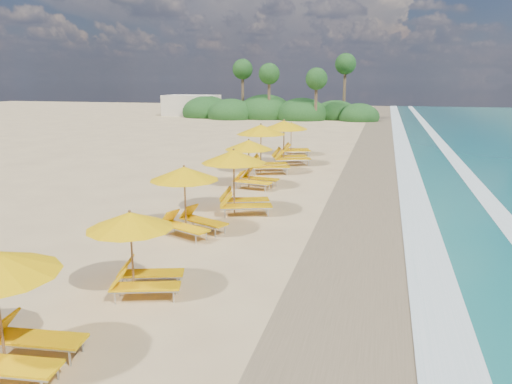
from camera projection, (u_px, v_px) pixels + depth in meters
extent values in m
plane|color=tan|center=(256.00, 226.00, 16.74)|extent=(160.00, 160.00, 0.00)
cube|color=#8E7755|center=(374.00, 235.00, 15.74)|extent=(4.00, 160.00, 0.01)
cube|color=white|center=(423.00, 238.00, 15.36)|extent=(1.20, 160.00, 0.01)
cylinder|color=olive|center=(132.00, 254.00, 11.28)|extent=(0.05, 0.05, 1.96)
cone|color=#FAB705|center=(130.00, 220.00, 11.09)|extent=(2.53, 2.53, 0.39)
sphere|color=olive|center=(129.00, 211.00, 11.04)|extent=(0.07, 0.07, 0.07)
cylinder|color=olive|center=(185.00, 200.00, 15.77)|extent=(0.05, 0.05, 2.18)
cone|color=#FAB705|center=(184.00, 173.00, 15.56)|extent=(2.93, 2.93, 0.44)
sphere|color=olive|center=(184.00, 166.00, 15.50)|extent=(0.08, 0.08, 0.08)
cylinder|color=olive|center=(234.00, 182.00, 18.09)|extent=(0.06, 0.06, 2.36)
cone|color=#FAB705|center=(234.00, 156.00, 17.87)|extent=(3.12, 3.12, 0.48)
sphere|color=olive|center=(234.00, 149.00, 17.81)|extent=(0.08, 0.08, 0.08)
cylinder|color=olive|center=(249.00, 164.00, 22.49)|extent=(0.05, 0.05, 2.19)
cone|color=#FAB705|center=(249.00, 145.00, 22.28)|extent=(2.59, 2.59, 0.44)
sphere|color=olive|center=(249.00, 139.00, 22.23)|extent=(0.08, 0.08, 0.08)
cylinder|color=olive|center=(261.00, 149.00, 25.84)|extent=(0.06, 0.06, 2.57)
cone|color=#FAB705|center=(261.00, 129.00, 25.60)|extent=(3.37, 3.37, 0.52)
sphere|color=olive|center=(261.00, 124.00, 25.53)|extent=(0.09, 0.09, 0.09)
cylinder|color=olive|center=(284.00, 143.00, 28.38)|extent=(0.06, 0.06, 2.56)
cone|color=#FAB705|center=(284.00, 125.00, 28.14)|extent=(3.44, 3.44, 0.51)
sphere|color=olive|center=(284.00, 120.00, 28.08)|extent=(0.09, 0.09, 0.09)
cylinder|color=olive|center=(291.00, 139.00, 32.03)|extent=(0.05, 0.05, 2.14)
cone|color=#FAB705|center=(291.00, 126.00, 31.83)|extent=(2.76, 2.76, 0.43)
sphere|color=olive|center=(291.00, 122.00, 31.77)|extent=(0.08, 0.08, 0.08)
ellipsoid|color=#163D14|center=(302.00, 115.00, 60.44)|extent=(6.40, 6.40, 4.16)
ellipsoid|color=#163D14|center=(265.00, 113.00, 62.61)|extent=(7.20, 7.20, 4.68)
ellipsoid|color=#163D14|center=(231.00, 114.00, 61.76)|extent=(6.00, 6.00, 3.90)
ellipsoid|color=#163D14|center=(335.00, 115.00, 61.34)|extent=(5.60, 5.60, 3.64)
ellipsoid|color=#163D14|center=(207.00, 112.00, 64.63)|extent=(6.60, 6.60, 4.29)
ellipsoid|color=#163D14|center=(359.00, 117.00, 58.72)|extent=(5.00, 5.00, 3.25)
cylinder|color=brown|center=(316.00, 100.00, 57.63)|extent=(0.36, 0.36, 5.00)
sphere|color=#163D14|center=(316.00, 79.00, 57.06)|extent=(2.60, 2.60, 2.60)
cylinder|color=brown|center=(269.00, 97.00, 60.00)|extent=(0.36, 0.36, 5.60)
sphere|color=#163D14|center=(269.00, 74.00, 59.36)|extent=(2.60, 2.60, 2.60)
cylinder|color=brown|center=(243.00, 94.00, 62.82)|extent=(0.36, 0.36, 6.20)
sphere|color=#163D14|center=(243.00, 69.00, 62.11)|extent=(2.60, 2.60, 2.60)
cylinder|color=brown|center=(344.00, 92.00, 60.44)|extent=(0.36, 0.36, 6.80)
sphere|color=#163D14|center=(346.00, 64.00, 59.66)|extent=(2.60, 2.60, 2.60)
cube|color=beige|center=(192.00, 105.00, 67.08)|extent=(7.00, 5.00, 2.80)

